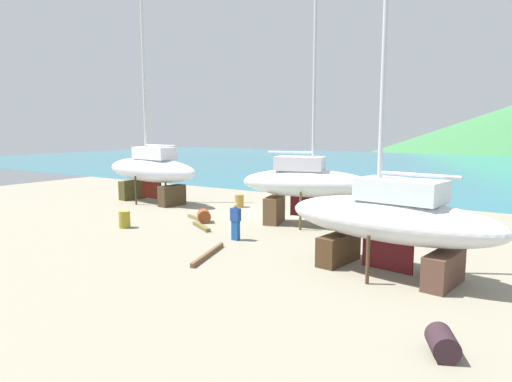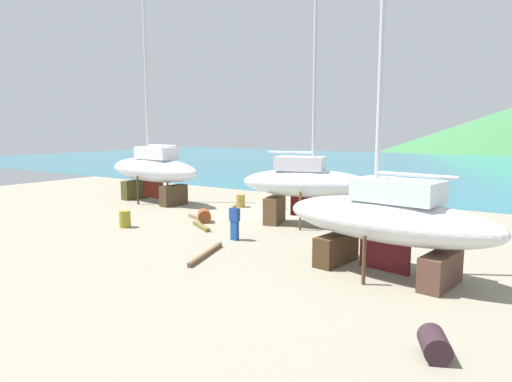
# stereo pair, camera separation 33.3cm
# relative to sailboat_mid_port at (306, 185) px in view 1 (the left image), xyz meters

# --- Properties ---
(ground_plane) EXTENTS (51.23, 51.23, 0.00)m
(ground_plane) POSITION_rel_sailboat_mid_port_xyz_m (-3.24, -3.74, -2.06)
(ground_plane) COLOR gray
(sea_water) EXTENTS (135.77, 61.71, 0.01)m
(sea_water) POSITION_rel_sailboat_mid_port_xyz_m (-3.24, 39.92, -2.06)
(sea_water) COLOR #257184
(sea_water) RESTS_ON ground
(sailboat_mid_port) EXTENTS (6.95, 3.72, 10.96)m
(sailboat_mid_port) POSITION_rel_sailboat_mid_port_xyz_m (0.00, 0.00, 0.00)
(sailboat_mid_port) COLOR brown
(sailboat_mid_port) RESTS_ON ground
(sailboat_far_slipway) EXTENTS (8.53, 3.14, 13.29)m
(sailboat_far_slipway) POSITION_rel_sailboat_mid_port_xyz_m (-11.75, 0.89, 0.10)
(sailboat_far_slipway) COLOR #45411E
(sailboat_far_slipway) RESTS_ON ground
(sailboat_small_center) EXTENTS (7.74, 3.52, 13.43)m
(sailboat_small_center) POSITION_rel_sailboat_mid_port_xyz_m (5.90, -5.51, -0.19)
(sailboat_small_center) COLOR #452F1B
(sailboat_small_center) RESTS_ON ground
(worker) EXTENTS (0.45, 0.27, 1.64)m
(worker) POSITION_rel_sailboat_mid_port_xyz_m (-1.10, -4.49, -1.21)
(worker) COLOR #1B498E
(worker) RESTS_ON ground
(barrel_tipped_left) EXTENTS (1.05, 1.06, 0.55)m
(barrel_tipped_left) POSITION_rel_sailboat_mid_port_xyz_m (3.70, 1.53, -1.78)
(barrel_tipped_left) COLOR #2D1F2A
(barrel_tipped_left) RESTS_ON ground
(barrel_tipped_center) EXTENTS (0.65, 0.65, 0.78)m
(barrel_tipped_center) POSITION_rel_sailboat_mid_port_xyz_m (-5.85, 2.54, -1.67)
(barrel_tipped_center) COLOR olive
(barrel_tipped_center) RESTS_ON ground
(barrel_rust_near) EXTENTS (0.89, 1.04, 0.59)m
(barrel_rust_near) POSITION_rel_sailboat_mid_port_xyz_m (8.61, -10.44, -1.76)
(barrel_rust_near) COLOR #301F26
(barrel_rust_near) RESTS_ON ground
(barrel_tar_black) EXTENTS (0.96, 0.89, 0.60)m
(barrel_tar_black) POSITION_rel_sailboat_mid_port_xyz_m (-3.79, 3.48, -1.75)
(barrel_tar_black) COLOR brown
(barrel_tar_black) RESTS_ON ground
(barrel_by_slipway) EXTENTS (0.77, 0.77, 0.83)m
(barrel_by_slipway) POSITION_rel_sailboat_mid_port_xyz_m (-7.14, -5.41, -1.64)
(barrel_by_slipway) COLOR olive
(barrel_by_slipway) RESTS_ON ground
(barrel_tipped_right) EXTENTS (1.05, 1.05, 0.67)m
(barrel_tipped_right) POSITION_rel_sailboat_mid_port_xyz_m (-4.71, -2.28, -1.72)
(barrel_tipped_right) COLOR brown
(barrel_tipped_right) RESTS_ON ground
(barrel_ochre) EXTENTS (0.74, 1.00, 0.66)m
(barrel_ochre) POSITION_rel_sailboat_mid_port_xyz_m (4.26, 0.25, -1.73)
(barrel_ochre) COLOR #262B24
(barrel_ochre) RESTS_ON ground
(timber_short_skew) EXTENTS (2.05, 1.01, 0.18)m
(timber_short_skew) POSITION_rel_sailboat_mid_port_xyz_m (-5.33, -2.05, -1.97)
(timber_short_skew) COLOR olive
(timber_short_skew) RESTS_ON ground
(timber_short_cross) EXTENTS (1.81, 1.21, 0.17)m
(timber_short_cross) POSITION_rel_sailboat_mid_port_xyz_m (-3.89, -3.47, -1.97)
(timber_short_cross) COLOR brown
(timber_short_cross) RESTS_ON ground
(timber_plank_near) EXTENTS (1.06, 2.99, 0.18)m
(timber_plank_near) POSITION_rel_sailboat_mid_port_xyz_m (-0.47, -7.18, -1.97)
(timber_plank_near) COLOR brown
(timber_plank_near) RESTS_ON ground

